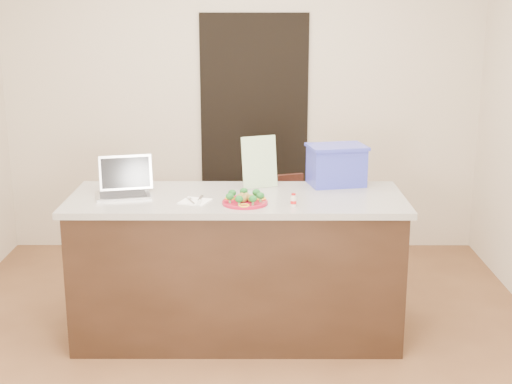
{
  "coord_description": "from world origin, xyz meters",
  "views": [
    {
      "loc": [
        0.13,
        -3.98,
        2.06
      ],
      "look_at": [
        0.12,
        0.2,
        0.96
      ],
      "focal_mm": 50.0,
      "sensor_mm": 36.0,
      "label": 1
    }
  ],
  "objects_px": {
    "napkin": "(195,201)",
    "yogurt_bottle": "(293,201)",
    "chair": "(279,226)",
    "blue_box": "(336,165)",
    "laptop": "(124,184)",
    "island": "(237,266)",
    "plate": "(245,202)"
  },
  "relations": [
    {
      "from": "island",
      "to": "laptop",
      "type": "relative_size",
      "value": 5.56
    },
    {
      "from": "yogurt_bottle",
      "to": "chair",
      "type": "distance_m",
      "value": 1.11
    },
    {
      "from": "yogurt_bottle",
      "to": "chair",
      "type": "bearing_deg",
      "value": 92.87
    },
    {
      "from": "plate",
      "to": "blue_box",
      "type": "xyz_separation_m",
      "value": [
        0.59,
        0.47,
        0.12
      ]
    },
    {
      "from": "plate",
      "to": "napkin",
      "type": "bearing_deg",
      "value": 172.02
    },
    {
      "from": "napkin",
      "to": "laptop",
      "type": "bearing_deg",
      "value": 158.11
    },
    {
      "from": "napkin",
      "to": "chair",
      "type": "distance_m",
      "value": 1.15
    },
    {
      "from": "plate",
      "to": "laptop",
      "type": "xyz_separation_m",
      "value": [
        -0.75,
        0.22,
        0.05
      ]
    },
    {
      "from": "napkin",
      "to": "yogurt_bottle",
      "type": "xyz_separation_m",
      "value": [
        0.58,
        -0.09,
        0.03
      ]
    },
    {
      "from": "napkin",
      "to": "chair",
      "type": "xyz_separation_m",
      "value": [
        0.53,
        0.91,
        -0.44
      ]
    },
    {
      "from": "napkin",
      "to": "laptop",
      "type": "relative_size",
      "value": 0.44
    },
    {
      "from": "laptop",
      "to": "blue_box",
      "type": "distance_m",
      "value": 1.36
    },
    {
      "from": "laptop",
      "to": "chair",
      "type": "height_order",
      "value": "laptop"
    },
    {
      "from": "plate",
      "to": "blue_box",
      "type": "height_order",
      "value": "blue_box"
    },
    {
      "from": "yogurt_bottle",
      "to": "laptop",
      "type": "xyz_separation_m",
      "value": [
        -1.03,
        0.27,
        0.03
      ]
    },
    {
      "from": "napkin",
      "to": "blue_box",
      "type": "relative_size",
      "value": 0.4
    },
    {
      "from": "plate",
      "to": "blue_box",
      "type": "relative_size",
      "value": 0.66
    },
    {
      "from": "island",
      "to": "chair",
      "type": "height_order",
      "value": "island"
    },
    {
      "from": "chair",
      "to": "island",
      "type": "bearing_deg",
      "value": -129.46
    },
    {
      "from": "chair",
      "to": "plate",
      "type": "bearing_deg",
      "value": -122.98
    },
    {
      "from": "blue_box",
      "to": "chair",
      "type": "bearing_deg",
      "value": 114.16
    },
    {
      "from": "island",
      "to": "blue_box",
      "type": "distance_m",
      "value": 0.92
    },
    {
      "from": "napkin",
      "to": "laptop",
      "type": "xyz_separation_m",
      "value": [
        -0.45,
        0.18,
        0.06
      ]
    },
    {
      "from": "napkin",
      "to": "plate",
      "type": "bearing_deg",
      "value": -7.98
    },
    {
      "from": "laptop",
      "to": "island",
      "type": "bearing_deg",
      "value": -17.37
    },
    {
      "from": "island",
      "to": "blue_box",
      "type": "relative_size",
      "value": 5.04
    },
    {
      "from": "plate",
      "to": "blue_box",
      "type": "bearing_deg",
      "value": 38.47
    },
    {
      "from": "blue_box",
      "to": "laptop",
      "type": "bearing_deg",
      "value": 178.7
    },
    {
      "from": "laptop",
      "to": "blue_box",
      "type": "xyz_separation_m",
      "value": [
        1.34,
        0.24,
        0.07
      ]
    },
    {
      "from": "island",
      "to": "napkin",
      "type": "height_order",
      "value": "napkin"
    },
    {
      "from": "yogurt_bottle",
      "to": "blue_box",
      "type": "bearing_deg",
      "value": 59.41
    },
    {
      "from": "island",
      "to": "plate",
      "type": "xyz_separation_m",
      "value": [
        0.05,
        -0.18,
        0.47
      ]
    }
  ]
}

